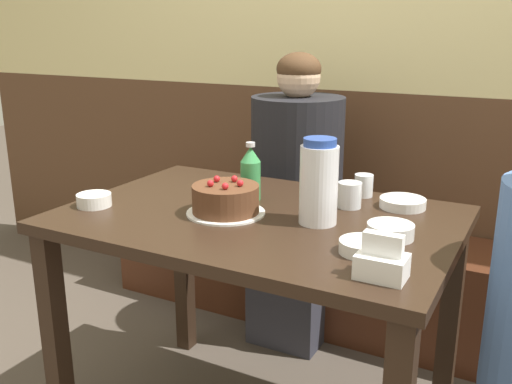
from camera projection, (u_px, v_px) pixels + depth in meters
The scene contains 14 objects.
back_wall at pixel (372, 42), 2.45m from camera, with size 4.80×0.04×2.50m.
bench_seat at pixel (344, 279), 2.55m from camera, with size 2.27×0.38×0.45m.
dining_table at pixel (258, 250), 1.73m from camera, with size 1.15×0.78×0.78m.
birthday_cake at pixel (226, 200), 1.69m from camera, with size 0.24×0.24×0.11m.
water_pitcher at pixel (319, 182), 1.59m from camera, with size 0.11×0.11×0.24m.
soju_bottle at pixel (251, 173), 1.81m from camera, with size 0.06×0.06×0.19m.
napkin_holder at pixel (382, 262), 1.25m from camera, with size 0.11×0.08×0.11m.
bowl_soup_white at pixel (363, 247), 1.40m from camera, with size 0.12×0.12×0.03m.
bowl_rice_small at pixel (390, 231), 1.50m from camera, with size 0.12×0.12×0.04m.
bowl_side_dish at pixel (403, 203), 1.75m from camera, with size 0.14×0.14×0.03m.
bowl_sauce_shallow at pixel (94, 200), 1.76m from camera, with size 0.11×0.11×0.04m.
glass_water_tall at pixel (364, 185), 1.86m from camera, with size 0.06×0.06×0.07m.
glass_tumbler_short at pixel (350, 195), 1.75m from camera, with size 0.07×0.07×0.08m.
person_pale_blue_shirt at pixel (296, 204), 2.37m from camera, with size 0.38×0.38×1.22m.
Camera 1 is at (0.75, -1.43, 1.31)m, focal length 40.00 mm.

